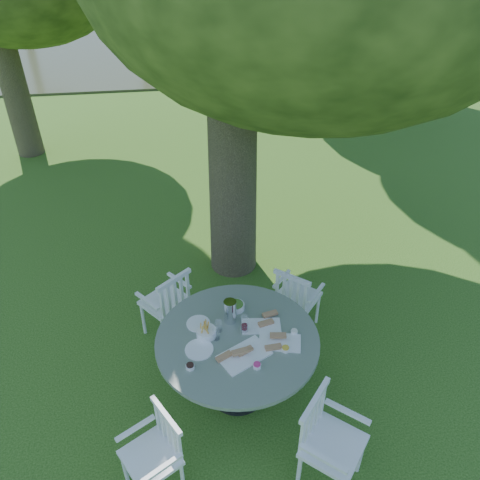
% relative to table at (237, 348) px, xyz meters
% --- Properties ---
extents(ground, '(140.00, 140.00, 0.00)m').
position_rel_table_xyz_m(ground, '(0.25, 1.28, -0.66)').
color(ground, '#1C420D').
rests_on(ground, ground).
extents(table, '(1.52, 1.52, 0.79)m').
position_rel_table_xyz_m(table, '(0.00, 0.00, 0.00)').
color(table, black).
rests_on(table, ground).
extents(chair_ne, '(0.60, 0.60, 0.87)m').
position_rel_table_xyz_m(chair_ne, '(0.76, 0.79, -0.15)').
color(chair_ne, white).
rests_on(chair_ne, ground).
extents(chair_nw, '(0.62, 0.62, 0.90)m').
position_rel_table_xyz_m(chair_nw, '(-0.62, 0.90, -0.12)').
color(chair_nw, white).
rests_on(chair_nw, ground).
extents(chair_sw, '(0.56, 0.57, 0.84)m').
position_rel_table_xyz_m(chair_sw, '(-0.76, -0.80, -0.16)').
color(chair_sw, white).
rests_on(chair_sw, ground).
extents(chair_se, '(0.65, 0.65, 0.94)m').
position_rel_table_xyz_m(chair_se, '(0.57, -0.93, -0.10)').
color(chair_se, white).
rests_on(chair_se, ground).
extents(tableware, '(1.08, 0.92, 0.24)m').
position_rel_table_xyz_m(tableware, '(-0.03, 0.08, 0.18)').
color(tableware, white).
rests_on(tableware, table).
extents(river, '(100.00, 28.00, 0.12)m').
position_rel_table_xyz_m(river, '(0.25, 24.28, -0.66)').
color(river, '#323720').
rests_on(river, ground).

